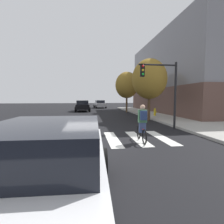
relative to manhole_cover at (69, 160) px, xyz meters
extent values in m
plane|color=black|center=(0.81, 2.61, 0.00)|extent=(120.00, 120.00, 0.00)
cube|color=silver|center=(-3.18, 2.61, 0.00)|extent=(0.55, 3.24, 0.01)
cube|color=silver|center=(-1.95, 2.61, 0.00)|extent=(0.55, 3.24, 0.01)
cube|color=silver|center=(-0.71, 2.61, 0.00)|extent=(0.55, 3.24, 0.01)
cube|color=silver|center=(0.53, 2.61, 0.00)|extent=(0.55, 3.24, 0.01)
cube|color=silver|center=(1.76, 2.61, 0.00)|extent=(0.55, 3.24, 0.01)
cube|color=silver|center=(3.00, 2.61, 0.00)|extent=(0.55, 3.24, 0.01)
cube|color=silver|center=(4.24, 2.61, 0.00)|extent=(0.55, 3.24, 0.01)
cylinder|color=#473D1E|center=(0.00, 0.00, 0.00)|extent=(0.64, 0.64, 0.01)
cube|color=silver|center=(-0.06, -2.56, 0.69)|extent=(2.04, 4.67, 0.70)
cube|color=black|center=(-0.07, -2.71, 1.31)|extent=(1.74, 2.27, 0.55)
cylinder|color=black|center=(-0.96, -1.05, 0.34)|extent=(0.27, 0.69, 0.68)
cylinder|color=black|center=(0.96, -1.13, 0.34)|extent=(0.27, 0.69, 0.68)
cube|color=black|center=(-0.22, 20.62, 0.70)|extent=(2.08, 4.77, 0.72)
cube|color=black|center=(-0.21, 20.47, 1.34)|extent=(1.78, 2.31, 0.56)
cylinder|color=black|center=(-1.26, 22.08, 0.34)|extent=(0.27, 0.70, 0.69)
cylinder|color=black|center=(0.71, 22.16, 0.34)|extent=(0.27, 0.70, 0.69)
cylinder|color=black|center=(-1.14, 19.08, 0.34)|extent=(0.27, 0.70, 0.69)
cylinder|color=black|center=(0.83, 19.16, 0.34)|extent=(0.27, 0.70, 0.69)
cube|color=#B7B7BC|center=(2.94, 28.72, 0.66)|extent=(2.18, 4.58, 0.67)
cube|color=black|center=(2.95, 28.57, 1.26)|extent=(1.78, 2.26, 0.53)
cylinder|color=black|center=(1.89, 30.04, 0.32)|extent=(0.29, 0.67, 0.66)
cylinder|color=black|center=(3.73, 30.22, 0.32)|extent=(0.29, 0.67, 0.66)
cylinder|color=black|center=(2.15, 27.22, 0.32)|extent=(0.29, 0.67, 0.66)
cylinder|color=black|center=(3.99, 27.39, 0.32)|extent=(0.29, 0.67, 0.66)
torus|color=black|center=(2.97, 1.46, 0.33)|extent=(0.10, 0.66, 0.66)
torus|color=black|center=(3.04, 2.51, 0.33)|extent=(0.10, 0.66, 0.66)
cylinder|color=red|center=(3.00, 1.98, 0.61)|extent=(0.11, 0.89, 0.05)
cylinder|color=red|center=(2.99, 1.82, 0.68)|extent=(0.04, 0.04, 0.45)
cube|color=#384772|center=(2.99, 1.82, 0.73)|extent=(0.29, 0.22, 0.56)
cube|color=#3F724C|center=(2.99, 1.82, 1.18)|extent=(0.37, 0.26, 0.56)
sphere|color=tan|center=(2.99, 1.82, 1.58)|extent=(0.22, 0.22, 0.22)
cube|color=navy|center=(2.98, 1.64, 1.23)|extent=(0.29, 0.18, 0.40)
cylinder|color=black|center=(6.05, 4.73, 2.10)|extent=(0.14, 0.14, 4.20)
cylinder|color=black|center=(4.85, 4.73, 4.00)|extent=(2.40, 0.10, 0.10)
cube|color=black|center=(3.89, 4.73, 3.65)|extent=(0.24, 0.20, 0.76)
sphere|color=red|center=(3.89, 4.62, 3.89)|extent=(0.14, 0.14, 0.14)
sphere|color=gold|center=(3.89, 4.62, 3.65)|extent=(0.14, 0.14, 0.14)
sphere|color=green|center=(3.89, 4.62, 3.41)|extent=(0.14, 0.14, 0.14)
cylinder|color=gold|center=(7.50, 11.58, 0.47)|extent=(0.22, 0.22, 0.65)
sphere|color=gold|center=(7.50, 11.58, 0.84)|extent=(0.18, 0.18, 0.18)
cylinder|color=gold|center=(7.66, 11.58, 0.50)|extent=(0.12, 0.09, 0.09)
cylinder|color=#4C3823|center=(5.94, 9.09, 1.21)|extent=(0.24, 0.24, 2.43)
ellipsoid|color=olive|center=(5.94, 9.09, 3.63)|extent=(3.02, 3.02, 3.48)
cylinder|color=#4C3823|center=(5.90, 17.75, 1.25)|extent=(0.24, 0.24, 2.50)
ellipsoid|color=olive|center=(5.90, 17.75, 3.74)|extent=(3.11, 3.11, 3.58)
cube|color=brown|center=(17.83, 16.77, 1.60)|extent=(17.06, 20.43, 3.20)
cube|color=slate|center=(17.83, 16.77, 6.63)|extent=(16.72, 20.03, 6.86)
camera|label=1|loc=(0.60, -5.49, 1.98)|focal=27.62mm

